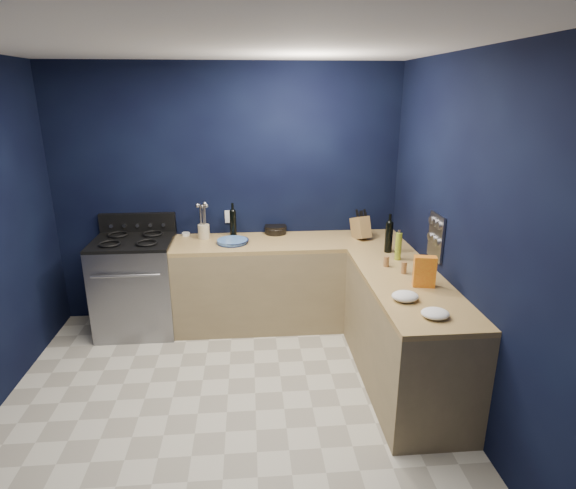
{
  "coord_description": "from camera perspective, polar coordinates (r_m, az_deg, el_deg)",
  "views": [
    {
      "loc": [
        0.21,
        -3.03,
        2.32
      ],
      "look_at": [
        0.55,
        1.0,
        1.0
      ],
      "focal_mm": 29.41,
      "sensor_mm": 36.0,
      "label": 1
    }
  ],
  "objects": [
    {
      "name": "cab_back",
      "position": [
        4.87,
        0.16,
        -4.78
      ],
      "size": [
        2.3,
        0.63,
        0.86
      ],
      "primitive_type": "cube",
      "color": "#8A7751",
      "rests_on": "floor"
    },
    {
      "name": "crouton_bag",
      "position": [
        3.72,
        16.17,
        -3.16
      ],
      "size": [
        0.18,
        0.11,
        0.24
      ],
      "primitive_type": "cube",
      "rotation": [
        0.0,
        0.0,
        -0.21
      ],
      "color": "red",
      "rests_on": "top_right"
    },
    {
      "name": "cab_right",
      "position": [
        4.01,
        13.82,
        -10.63
      ],
      "size": [
        0.63,
        1.67,
        0.86
      ],
      "primitive_type": "cube",
      "color": "#8A7751",
      "rests_on": "floor"
    },
    {
      "name": "top_back",
      "position": [
        4.71,
        0.16,
        0.26
      ],
      "size": [
        2.3,
        0.63,
        0.04
      ],
      "primitive_type": "cube",
      "color": "olive",
      "rests_on": "cab_back"
    },
    {
      "name": "towel_end",
      "position": [
        3.28,
        17.37,
        -7.96
      ],
      "size": [
        0.2,
        0.18,
        0.06
      ],
      "primitive_type": "ellipsoid",
      "rotation": [
        0.0,
        0.0,
        0.09
      ],
      "color": "white",
      "rests_on": "top_right"
    },
    {
      "name": "oil_bottle",
      "position": [
        4.25,
        13.19,
        -0.22
      ],
      "size": [
        0.07,
        0.07,
        0.24
      ],
      "primitive_type": "cylinder",
      "rotation": [
        0.0,
        0.0,
        0.23
      ],
      "color": "olive",
      "rests_on": "top_right"
    },
    {
      "name": "plate_stack",
      "position": [
        4.65,
        -6.75,
        0.37
      ],
      "size": [
        0.33,
        0.33,
        0.04
      ],
      "primitive_type": "cylinder",
      "rotation": [
        0.0,
        0.0,
        -0.13
      ],
      "color": "#3E5CAA",
      "rests_on": "top_back"
    },
    {
      "name": "wine_bottle_right",
      "position": [
        4.43,
        12.09,
        0.86
      ],
      "size": [
        0.07,
        0.07,
        0.28
      ],
      "primitive_type": "cylinder",
      "rotation": [
        0.0,
        0.0,
        -0.02
      ],
      "color": "black",
      "rests_on": "top_right"
    },
    {
      "name": "top_right",
      "position": [
        3.82,
        14.32,
        -4.69
      ],
      "size": [
        0.63,
        1.67,
        0.04
      ],
      "primitive_type": "cube",
      "color": "olive",
      "rests_on": "cab_right"
    },
    {
      "name": "wine_bottle_back",
      "position": [
        4.83,
        -6.66,
        2.51
      ],
      "size": [
        0.09,
        0.09,
        0.27
      ],
      "primitive_type": "cylinder",
      "rotation": [
        0.0,
        0.0,
        0.36
      ],
      "color": "black",
      "rests_on": "top_back"
    },
    {
      "name": "cooktop",
      "position": [
        4.8,
        -18.32,
        0.35
      ],
      "size": [
        0.76,
        0.66,
        0.03
      ],
      "primitive_type": "cube",
      "color": "black",
      "rests_on": "gas_range"
    },
    {
      "name": "utensil_crock",
      "position": [
        4.82,
        -10.14,
        1.54
      ],
      "size": [
        0.14,
        0.14,
        0.14
      ],
      "primitive_type": "cylinder",
      "rotation": [
        0.0,
        0.0,
        -0.21
      ],
      "color": "beige",
      "rests_on": "top_back"
    },
    {
      "name": "wall_right",
      "position": [
        3.56,
        21.25,
        0.12
      ],
      "size": [
        0.02,
        3.5,
        2.6
      ],
      "primitive_type": "cube",
      "color": "black",
      "rests_on": "ground"
    },
    {
      "name": "floor",
      "position": [
        3.83,
        -7.39,
        -19.57
      ],
      "size": [
        3.5,
        3.5,
        0.02
      ],
      "primitive_type": "cube",
      "color": "beige",
      "rests_on": "ground"
    },
    {
      "name": "ceiling",
      "position": [
        3.06,
        -9.53,
        23.26
      ],
      "size": [
        3.5,
        3.5,
        0.02
      ],
      "primitive_type": "cube",
      "color": "silver",
      "rests_on": "ground"
    },
    {
      "name": "ramekin",
      "position": [
        4.97,
        -12.24,
        1.24
      ],
      "size": [
        0.1,
        0.1,
        0.03
      ],
      "primitive_type": "cylinder",
      "rotation": [
        0.0,
        0.0,
        -0.37
      ],
      "color": "white",
      "rests_on": "top_back"
    },
    {
      "name": "lemon_basket",
      "position": [
        4.93,
        -1.51,
        1.83
      ],
      "size": [
        0.29,
        0.29,
        0.09
      ],
      "primitive_type": "cylinder",
      "rotation": [
        0.0,
        0.0,
        0.35
      ],
      "color": "black",
      "rests_on": "top_back"
    },
    {
      "name": "spice_jar_far",
      "position": [
        4.09,
        11.79,
        -2.02
      ],
      "size": [
        0.05,
        0.05,
        0.09
      ],
      "primitive_type": "cylinder",
      "rotation": [
        0.0,
        0.0,
        0.06
      ],
      "color": "olive",
      "rests_on": "top_right"
    },
    {
      "name": "gas_range",
      "position": [
        4.96,
        -17.78,
        -4.88
      ],
      "size": [
        0.76,
        0.66,
        0.92
      ],
      "primitive_type": "cube",
      "color": "gray",
      "rests_on": "floor"
    },
    {
      "name": "spice_panel",
      "position": [
        4.06,
        17.47,
        0.88
      ],
      "size": [
        0.02,
        0.28,
        0.38
      ],
      "primitive_type": "cube",
      "color": "gray",
      "rests_on": "wall_right"
    },
    {
      "name": "oven_door",
      "position": [
        4.68,
        -18.59,
        -6.48
      ],
      "size": [
        0.59,
        0.02,
        0.42
      ],
      "primitive_type": "cube",
      "color": "black",
      "rests_on": "gas_range"
    },
    {
      "name": "wall_outlet",
      "position": [
        4.94,
        -7.11,
        3.37
      ],
      "size": [
        0.09,
        0.02,
        0.13
      ],
      "primitive_type": "cube",
      "color": "white",
      "rests_on": "wall_back"
    },
    {
      "name": "towel_front",
      "position": [
        3.47,
        13.97,
        -6.09
      ],
      "size": [
        0.19,
        0.17,
        0.07
      ],
      "primitive_type": "ellipsoid",
      "rotation": [
        0.0,
        0.0,
        0.01
      ],
      "color": "white",
      "rests_on": "top_right"
    },
    {
      "name": "spice_jar_near",
      "position": [
        3.96,
        13.84,
        -2.74
      ],
      "size": [
        0.05,
        0.05,
        0.1
      ],
      "primitive_type": "cylinder",
      "rotation": [
        0.0,
        0.0,
        0.02
      ],
      "color": "olive",
      "rests_on": "top_right"
    },
    {
      "name": "backguard",
      "position": [
        5.06,
        -17.69,
        2.52
      ],
      "size": [
        0.76,
        0.06,
        0.2
      ],
      "primitive_type": "cube",
      "color": "black",
      "rests_on": "gas_range"
    },
    {
      "name": "knife_block",
      "position": [
        4.81,
        8.77,
        2.01
      ],
      "size": [
        0.19,
        0.28,
        0.27
      ],
      "primitive_type": "cube",
      "rotation": [
        -0.31,
        0.0,
        0.32
      ],
      "color": "olive",
      "rests_on": "top_back"
    },
    {
      "name": "wall_front",
      "position": [
        1.65,
        -11.89,
        -20.71
      ],
      "size": [
        3.5,
        0.02,
        2.6
      ],
      "primitive_type": "cube",
      "color": "black",
      "rests_on": "ground"
    },
    {
      "name": "wall_back",
      "position": [
        4.91,
        -7.2,
        5.92
      ],
      "size": [
        3.5,
        0.02,
        2.6
      ],
      "primitive_type": "cube",
      "color": "black",
      "rests_on": "ground"
    }
  ]
}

